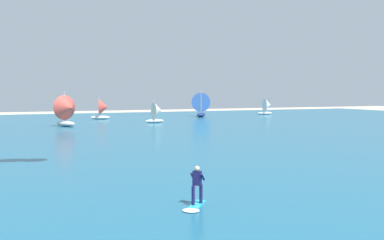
# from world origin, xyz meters

# --- Properties ---
(ocean) EXTENTS (160.00, 90.00, 0.10)m
(ocean) POSITION_xyz_m (0.00, 51.29, 0.05)
(ocean) COLOR #1E607F
(ocean) RESTS_ON ground
(kitesurfer) EXTENTS (1.66, 1.88, 1.67)m
(kitesurfer) POSITION_xyz_m (-0.98, 16.17, 0.70)
(kitesurfer) COLOR #26B2CC
(kitesurfer) RESTS_ON ocean
(sailboat_far_right) EXTENTS (3.89, 4.36, 4.88)m
(sailboat_far_right) POSITION_xyz_m (-1.69, 59.89, 2.34)
(sailboat_far_right) COLOR silver
(sailboat_far_right) RESTS_ON ocean
(sailboat_far_left) EXTENTS (3.39, 2.93, 3.86)m
(sailboat_far_left) POSITION_xyz_m (40.92, 75.44, 1.87)
(sailboat_far_left) COLOR white
(sailboat_far_left) RESTS_ON ocean
(sailboat_mid_left) EXTENTS (3.07, 2.59, 3.60)m
(sailboat_mid_left) POSITION_xyz_m (11.99, 61.98, 1.75)
(sailboat_mid_left) COLOR white
(sailboat_mid_left) RESTS_ON ocean
(sailboat_near_shore) EXTENTS (3.56, 3.12, 4.01)m
(sailboat_near_shore) POSITION_xyz_m (5.72, 73.74, 1.94)
(sailboat_near_shore) COLOR white
(sailboat_near_shore) RESTS_ON ocean
(sailboat_outermost) EXTENTS (4.34, 4.72, 5.24)m
(sailboat_outermost) POSITION_xyz_m (25.05, 74.22, 2.50)
(sailboat_outermost) COLOR navy
(sailboat_outermost) RESTS_ON ocean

